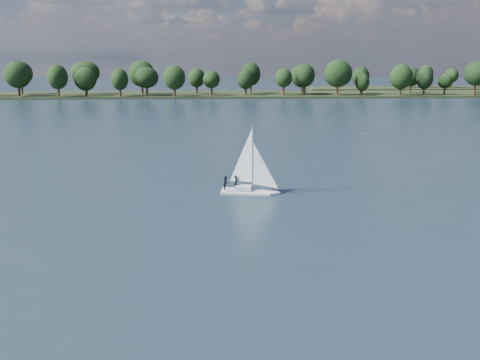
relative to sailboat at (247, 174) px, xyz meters
name	(u,v)px	position (x,y,z in m)	size (l,w,h in m)	color
ground	(210,128)	(-4.76, 62.45, -2.34)	(700.00, 700.00, 0.00)	#233342
far_shore	(212,95)	(-4.76, 174.45, -2.34)	(660.00, 40.00, 1.50)	black
sailboat	(247,174)	(0.00, 0.00, 0.00)	(6.60, 2.97, 8.39)	silver
treeline	(179,77)	(-18.59, 171.11, 5.71)	(562.98, 73.69, 17.91)	black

